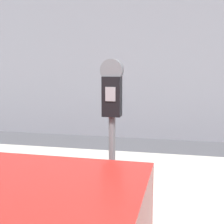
# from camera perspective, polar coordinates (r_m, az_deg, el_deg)

# --- Properties ---
(sidewalk) EXTENTS (24.00, 2.80, 0.14)m
(sidewalk) POSITION_cam_1_polar(r_m,az_deg,el_deg) (4.23, 8.14, -13.69)
(sidewalk) COLOR #BCB7AD
(sidewalk) RESTS_ON ground_plane
(building_facade) EXTENTS (24.00, 0.30, 5.78)m
(building_facade) POSITION_cam_1_polar(r_m,az_deg,el_deg) (7.21, 10.61, 18.25)
(building_facade) COLOR gray
(building_facade) RESTS_ON ground_plane
(parking_meter) EXTENTS (0.20, 0.14, 1.58)m
(parking_meter) POSITION_cam_1_polar(r_m,az_deg,el_deg) (2.88, -0.00, 0.44)
(parking_meter) COLOR slate
(parking_meter) RESTS_ON sidewalk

